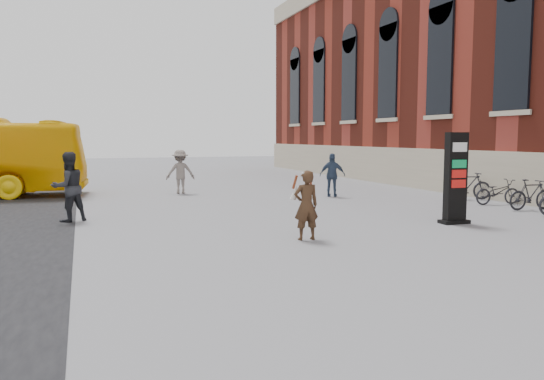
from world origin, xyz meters
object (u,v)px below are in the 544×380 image
object	(u,v)px
pedestrian_a	(68,187)
pedestrian_c	(332,175)
bike_7	(468,186)
info_pylon	(456,178)
pedestrian_b	(180,172)
bike_6	(498,192)
bike_5	(531,195)
woman	(306,204)

from	to	relation	value
pedestrian_a	pedestrian_c	xyz separation A→B (m)	(9.50, 3.05, -0.11)
pedestrian_c	bike_7	distance (m)	5.01
info_pylon	pedestrian_b	xyz separation A→B (m)	(-5.58, 10.04, -0.32)
info_pylon	bike_6	size ratio (longest dim) A/B	1.47
pedestrian_a	pedestrian_b	xyz separation A→B (m)	(4.15, 6.19, -0.06)
info_pylon	bike_7	distance (m)	5.91
pedestrian_b	bike_6	bearing A→B (deg)	147.98
pedestrian_a	bike_7	distance (m)	13.76
pedestrian_b	bike_5	bearing A→B (deg)	142.86
woman	info_pylon	bearing A→B (deg)	-167.95
info_pylon	bike_6	xyz separation A→B (m)	(4.02, 2.78, -0.78)
woman	pedestrian_c	world-z (taller)	pedestrian_c
pedestrian_c	info_pylon	bearing A→B (deg)	124.50
pedestrian_a	bike_6	world-z (taller)	pedestrian_a
bike_7	pedestrian_a	bearing A→B (deg)	108.52
pedestrian_b	pedestrian_c	size ratio (longest dim) A/B	1.07
pedestrian_b	pedestrian_c	distance (m)	6.20
bike_6	info_pylon	bearing A→B (deg)	131.75
pedestrian_a	info_pylon	bearing A→B (deg)	132.03
bike_7	info_pylon	bearing A→B (deg)	153.47
pedestrian_b	bike_5	world-z (taller)	pedestrian_b
info_pylon	bike_5	bearing A→B (deg)	19.63
woman	bike_5	bearing A→B (deg)	-163.55
bike_5	bike_7	xyz separation A→B (m)	(0.00, 2.94, 0.03)
bike_6	pedestrian_c	bearing A→B (deg)	53.01
woman	pedestrian_a	world-z (taller)	pedestrian_a
pedestrian_a	pedestrian_b	world-z (taller)	pedestrian_a
info_pylon	bike_5	xyz separation A→B (m)	(4.02, 1.33, -0.72)
woman	pedestrian_a	xyz separation A→B (m)	(-5.07, 4.59, 0.15)
pedestrian_b	bike_7	size ratio (longest dim) A/B	1.02
pedestrian_c	bike_5	size ratio (longest dim) A/B	1.02
woman	bike_7	world-z (taller)	woman
woman	bike_6	xyz separation A→B (m)	(8.67, 3.53, -0.37)
info_pylon	pedestrian_c	xyz separation A→B (m)	(-0.23, 6.90, -0.38)
info_pylon	pedestrian_b	distance (m)	11.49
woman	bike_5	distance (m)	8.93
pedestrian_a	bike_7	xyz separation A→B (m)	(13.75, 0.43, -0.43)
pedestrian_c	bike_5	world-z (taller)	pedestrian_c
woman	bike_5	xyz separation A→B (m)	(8.67, 2.08, -0.31)
woman	pedestrian_c	size ratio (longest dim) A/B	0.93
pedestrian_c	pedestrian_b	bearing A→B (deg)	2.17
bike_5	bike_7	world-z (taller)	bike_7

